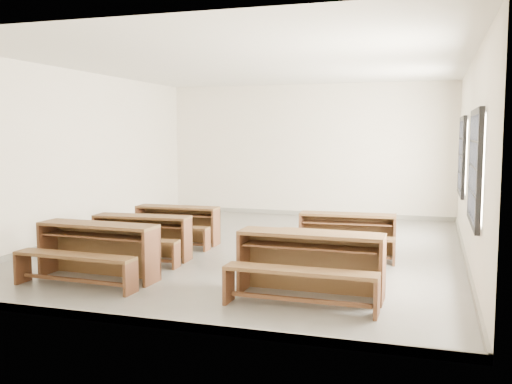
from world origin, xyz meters
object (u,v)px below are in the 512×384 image
(desk_set_1, at_px, (141,234))
(desk_set_3, at_px, (309,260))
(desk_set_2, at_px, (177,222))
(desk_set_4, at_px, (327,251))
(desk_set_5, at_px, (347,232))
(desk_set_0, at_px, (96,247))

(desk_set_1, bearing_deg, desk_set_3, -27.07)
(desk_set_2, bearing_deg, desk_set_4, -28.54)
(desk_set_2, height_order, desk_set_4, desk_set_2)
(desk_set_1, relative_size, desk_set_3, 0.90)
(desk_set_1, relative_size, desk_set_2, 1.05)
(desk_set_1, xyz_separation_m, desk_set_5, (3.13, 1.22, -0.00))
(desk_set_0, bearing_deg, desk_set_2, 92.87)
(desk_set_3, relative_size, desk_set_4, 1.24)
(desk_set_1, relative_size, desk_set_5, 1.01)
(desk_set_0, distance_m, desk_set_3, 3.01)
(desk_set_0, relative_size, desk_set_1, 1.09)
(desk_set_5, bearing_deg, desk_set_3, -95.24)
(desk_set_1, xyz_separation_m, desk_set_3, (3.03, -1.29, 0.06))
(desk_set_4, bearing_deg, desk_set_1, 179.07)
(desk_set_3, bearing_deg, desk_set_5, 88.63)
(desk_set_0, xyz_separation_m, desk_set_2, (-0.03, 2.66, -0.05))
(desk_set_1, bearing_deg, desk_set_4, -7.91)
(desk_set_2, bearing_deg, desk_set_5, -3.79)
(desk_set_3, height_order, desk_set_5, desk_set_3)
(desk_set_0, height_order, desk_set_2, desk_set_0)
(desk_set_0, height_order, desk_set_1, desk_set_0)
(desk_set_0, relative_size, desk_set_4, 1.21)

